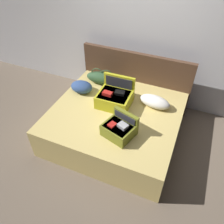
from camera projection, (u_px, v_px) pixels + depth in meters
ground_plane at (106, 151)px, 3.60m from camera, size 12.00×12.00×0.00m
back_wall at (144, 33)px, 3.88m from camera, size 8.00×0.10×2.60m
bed at (115, 123)px, 3.70m from camera, size 1.97×1.83×0.53m
headboard at (135, 80)px, 4.18m from camera, size 2.01×0.08×1.07m
hard_case_large at (115, 97)px, 3.59m from camera, size 0.53×0.47×0.42m
hard_case_medium at (119, 129)px, 3.10m from camera, size 0.49×0.46×0.31m
duffel_bag at (102, 78)px, 4.04m from camera, size 0.61×0.29×0.29m
pillow_near_headboard at (155, 102)px, 3.56m from camera, size 0.52×0.31×0.18m
pillow_center_head at (82, 87)px, 3.86m from camera, size 0.39×0.29×0.20m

